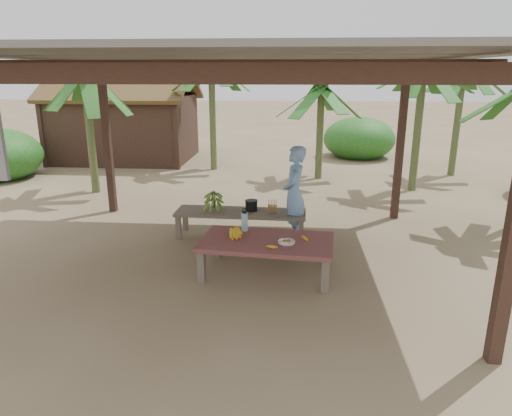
# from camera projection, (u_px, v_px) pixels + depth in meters

# --- Properties ---
(ground) EXTENTS (80.00, 80.00, 0.00)m
(ground) POSITION_uv_depth(u_px,v_px,m) (237.00, 259.00, 6.88)
(ground) COLOR brown
(ground) RESTS_ON ground
(pavilion) EXTENTS (6.60, 5.60, 2.95)m
(pavilion) POSITION_uv_depth(u_px,v_px,m) (233.00, 67.00, 6.07)
(pavilion) COLOR black
(pavilion) RESTS_ON ground
(work_table) EXTENTS (1.89, 1.17, 0.50)m
(work_table) POSITION_uv_depth(u_px,v_px,m) (267.00, 244.00, 6.28)
(work_table) COLOR brown
(work_table) RESTS_ON ground
(bench) EXTENTS (2.22, 0.66, 0.45)m
(bench) POSITION_uv_depth(u_px,v_px,m) (241.00, 214.00, 7.74)
(bench) COLOR brown
(bench) RESTS_ON ground
(ripe_banana_bunch) EXTENTS (0.33, 0.30, 0.17)m
(ripe_banana_bunch) POSITION_uv_depth(u_px,v_px,m) (232.00, 231.00, 6.36)
(ripe_banana_bunch) COLOR yellow
(ripe_banana_bunch) RESTS_ON work_table
(plate) EXTENTS (0.23, 0.23, 0.04)m
(plate) POSITION_uv_depth(u_px,v_px,m) (287.00, 242.00, 6.14)
(plate) COLOR white
(plate) RESTS_ON work_table
(loose_banana_front) EXTENTS (0.15, 0.04, 0.04)m
(loose_banana_front) POSITION_uv_depth(u_px,v_px,m) (272.00, 247.00, 5.95)
(loose_banana_front) COLOR yellow
(loose_banana_front) RESTS_ON work_table
(loose_banana_side) EXTENTS (0.11, 0.15, 0.04)m
(loose_banana_side) POSITION_uv_depth(u_px,v_px,m) (305.00, 238.00, 6.26)
(loose_banana_side) COLOR yellow
(loose_banana_side) RESTS_ON work_table
(water_flask) EXTENTS (0.09, 0.09, 0.34)m
(water_flask) POSITION_uv_depth(u_px,v_px,m) (245.00, 221.00, 6.59)
(water_flask) COLOR #3EA8C1
(water_flask) RESTS_ON work_table
(green_banana_stalk) EXTENTS (0.31, 0.31, 0.35)m
(green_banana_stalk) POSITION_uv_depth(u_px,v_px,m) (214.00, 201.00, 7.73)
(green_banana_stalk) COLOR #598C2D
(green_banana_stalk) RESTS_ON bench
(cooking_pot) EXTENTS (0.20, 0.20, 0.17)m
(cooking_pot) POSITION_uv_depth(u_px,v_px,m) (251.00, 206.00, 7.74)
(cooking_pot) COLOR black
(cooking_pot) RESTS_ON bench
(skewer_rack) EXTENTS (0.18, 0.09, 0.24)m
(skewer_rack) POSITION_uv_depth(u_px,v_px,m) (272.00, 206.00, 7.59)
(skewer_rack) COLOR #A57F47
(skewer_rack) RESTS_ON bench
(woman) EXTENTS (0.43, 0.61, 1.58)m
(woman) POSITION_uv_depth(u_px,v_px,m) (294.00, 193.00, 7.54)
(woman) COLOR #78A8E4
(woman) RESTS_ON ground
(hut) EXTENTS (4.40, 3.43, 2.85)m
(hut) POSITION_uv_depth(u_px,v_px,m) (126.00, 125.00, 14.55)
(hut) COLOR black
(hut) RESTS_ON ground
(banana_plant_ne) EXTENTS (1.80, 1.80, 3.15)m
(banana_plant_ne) POSITION_uv_depth(u_px,v_px,m) (423.00, 75.00, 10.19)
(banana_plant_ne) COLOR #596638
(banana_plant_ne) RESTS_ON ground
(banana_plant_n) EXTENTS (1.80, 1.80, 2.61)m
(banana_plant_n) POSITION_uv_depth(u_px,v_px,m) (321.00, 96.00, 11.56)
(banana_plant_n) COLOR #596638
(banana_plant_n) RESTS_ON ground
(banana_plant_nw) EXTENTS (1.80, 1.80, 3.24)m
(banana_plant_nw) POSITION_uv_depth(u_px,v_px,m) (211.00, 71.00, 12.52)
(banana_plant_nw) COLOR #596638
(banana_plant_nw) RESTS_ON ground
(banana_plant_w) EXTENTS (1.80, 1.80, 2.91)m
(banana_plant_w) POSITION_uv_depth(u_px,v_px,m) (85.00, 86.00, 10.07)
(banana_plant_w) COLOR #596638
(banana_plant_w) RESTS_ON ground
(banana_plant_far) EXTENTS (1.80, 1.80, 3.19)m
(banana_plant_far) POSITION_uv_depth(u_px,v_px,m) (463.00, 73.00, 11.77)
(banana_plant_far) COLOR #596638
(banana_plant_far) RESTS_ON ground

